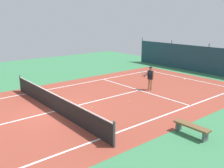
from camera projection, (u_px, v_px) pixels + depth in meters
ground_plane at (55, 111)px, 13.48m from camera, size 36.00×36.00×0.00m
court_surface at (55, 111)px, 13.48m from camera, size 11.02×26.60×0.01m
tennis_net at (54, 102)px, 13.35m from camera, size 10.12×0.10×1.10m
back_fence at (210, 66)px, 22.73m from camera, size 16.30×0.98×2.70m
tennis_player at (150, 77)px, 17.21m from camera, size 0.69×0.77×1.64m
tennis_ball_near_player at (129, 102)px, 14.94m from camera, size 0.07×0.07×0.07m
tennis_ball_midcourt at (92, 107)px, 13.99m from camera, size 0.07×0.07×0.07m
tennis_ball_by_sideline at (112, 85)px, 18.60m from camera, size 0.07×0.07×0.07m
courtside_bench at (192, 128)px, 10.60m from camera, size 1.60×0.40×0.49m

